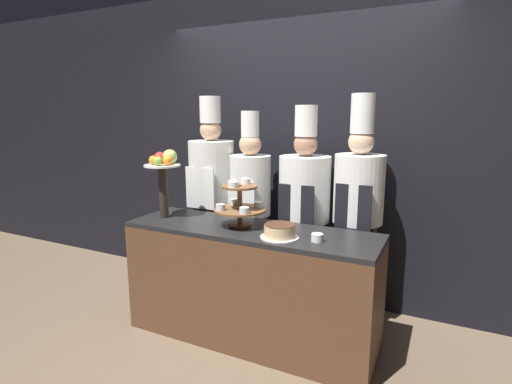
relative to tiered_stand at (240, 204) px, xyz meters
name	(u,v)px	position (x,y,z in m)	size (l,w,h in m)	color
ground_plane	(232,357)	(0.09, -0.30, -1.04)	(14.00, 14.00, 0.00)	brown
wall_back	(296,146)	(0.09, 0.90, 0.36)	(10.00, 0.06, 2.80)	black
buffet_counter	(250,284)	(0.09, -0.02, -0.60)	(1.88, 0.56, 0.87)	brown
tiered_stand	(240,204)	(0.00, 0.00, 0.00)	(0.38, 0.38, 0.34)	brown
fruit_pedestal	(164,170)	(-0.66, -0.03, 0.22)	(0.28, 0.28, 0.54)	#2D231E
cake_round	(280,231)	(0.38, -0.14, -0.12)	(0.26, 0.26, 0.09)	white
cup_white	(317,238)	(0.63, -0.10, -0.14)	(0.08, 0.08, 0.05)	white
chef_left	(212,191)	(-0.56, 0.51, -0.04)	(0.40, 0.40, 1.84)	#38332D
chef_center_left	(250,202)	(-0.17, 0.51, -0.11)	(0.35, 0.35, 1.71)	#38332D
chef_center_right	(304,207)	(0.32, 0.51, -0.10)	(0.42, 0.42, 1.76)	black
chef_right	(358,208)	(0.76, 0.51, -0.06)	(0.38, 0.38, 1.84)	#38332D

